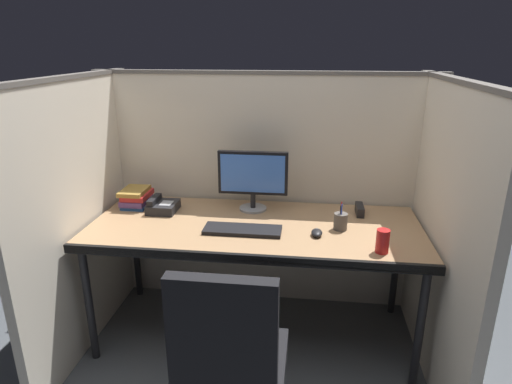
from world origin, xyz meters
The scene contains 13 objects.
ground_plane centered at (0.00, 0.00, 0.00)m, with size 8.00×8.00×0.00m, color #4C5156.
cubicle_partition_rear centered at (0.00, 0.74, 0.79)m, with size 2.21×0.06×1.57m.
cubicle_partition_left centered at (-0.99, 0.20, 0.79)m, with size 0.06×1.41×1.57m.
cubicle_partition_right centered at (0.99, 0.20, 0.79)m, with size 0.06×1.41×1.57m.
desk centered at (0.00, 0.29, 0.69)m, with size 1.90×0.80×0.74m.
monitor_center centered at (-0.04, 0.53, 0.96)m, with size 0.43×0.17×0.37m.
keyboard_main centered at (-0.05, 0.19, 0.75)m, with size 0.43×0.15×0.02m, color black.
computer_mouse centered at (0.35, 0.18, 0.76)m, with size 0.06×0.10×0.04m.
red_stapler centered at (0.62, 0.54, 0.77)m, with size 0.04×0.15×0.06m, color black.
book_stack centered at (-0.79, 0.51, 0.80)m, with size 0.16×0.22×0.11m.
pen_cup centered at (0.48, 0.29, 0.79)m, with size 0.08×0.08×0.16m.
soda_can centered at (0.67, 0.02, 0.80)m, with size 0.07×0.07×0.12m, color red.
desk_phone centered at (-0.60, 0.44, 0.77)m, with size 0.17×0.19×0.09m.
Camera 1 is at (0.29, -2.00, 1.72)m, focal length 30.50 mm.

